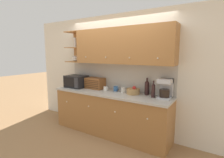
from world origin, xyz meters
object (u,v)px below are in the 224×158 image
fruit_basket (133,91)px  wine_bottle (147,87)px  microwave (76,81)px  mug_blue_second (123,90)px  mug (106,89)px  second_wine_bottle (153,90)px  bread_box (95,83)px  coffee_maker (165,88)px  mug_patterned_third (116,89)px

fruit_basket → wine_bottle: wine_bottle is taller
microwave → mug_blue_second: bearing=5.5°
mug → second_wine_bottle: 1.10m
bread_box → mug_blue_second: (0.76, -0.01, -0.07)m
microwave → wine_bottle: bearing=6.2°
mug_blue_second → second_wine_bottle: 0.69m
coffee_maker → mug_blue_second: bearing=-179.7°
mug → coffee_maker: (1.30, 0.06, 0.14)m
mug_patterned_third → second_wine_bottle: 0.90m
mug → wine_bottle: bearing=7.6°
wine_bottle → second_wine_bottle: bearing=-35.8°
bread_box → mug_blue_second: 0.77m
second_wine_bottle → coffee_maker: 0.22m
coffee_maker → mug: bearing=-177.5°
microwave → fruit_basket: (1.49, 0.09, -0.08)m
bread_box → second_wine_bottle: second_wine_bottle is taller
mug → fruit_basket: (0.66, 0.03, 0.01)m
bread_box → mug_patterned_third: (0.56, 0.02, -0.07)m
fruit_basket → coffee_maker: coffee_maker is taller
wine_bottle → coffee_maker: coffee_maker is taller
mug_patterned_third → microwave: bearing=-171.6°
second_wine_bottle → mug_patterned_third: bearing=174.1°
bread_box → fruit_basket: (1.01, -0.03, -0.07)m
wine_bottle → coffee_maker: size_ratio=0.93×
mug_patterned_third → wine_bottle: bearing=3.0°
mug → second_wine_bottle: size_ratio=0.33×
second_wine_bottle → coffee_maker: bearing=17.3°
bread_box → coffee_maker: 1.65m
second_wine_bottle → wine_bottle: bearing=144.2°
mug → coffee_maker: coffee_maker is taller
microwave → coffee_maker: coffee_maker is taller
mug_blue_second → fruit_basket: bearing=-6.0°
mug_blue_second → bread_box: bearing=179.3°
mug_patterned_third → wine_bottle: wine_bottle is taller
bread_box → mug_blue_second: size_ratio=4.07×
microwave → mug_patterned_third: size_ratio=4.52×
mug_patterned_third → fruit_basket: size_ratio=0.42×
mug → second_wine_bottle: (1.10, -0.01, 0.09)m
microwave → fruit_basket: size_ratio=1.88×
mug → wine_bottle: 0.93m
mug_blue_second → second_wine_bottle: second_wine_bottle is taller
mug_blue_second → microwave: bearing=-174.5°
fruit_basket → second_wine_bottle: bearing=-4.3°
mug → coffee_maker: bearing=2.5°
mug → mug_patterned_third: size_ratio=0.95×
microwave → fruit_basket: microwave is taller
microwave → mug_blue_second: (1.25, 0.12, -0.09)m
second_wine_bottle → coffee_maker: coffee_maker is taller
microwave → fruit_basket: 1.50m
wine_bottle → second_wine_bottle: size_ratio=1.08×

